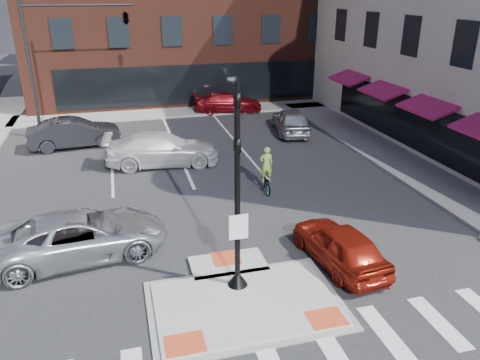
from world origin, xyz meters
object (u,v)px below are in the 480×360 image
object	(u,v)px
red_sedan	(340,245)
white_pickup	(162,149)
cyclist	(266,177)
bg_car_red	(228,102)
silver_suv	(81,235)
bg_car_silver	(291,121)
bg_car_dark	(75,133)

from	to	relation	value
red_sedan	white_pickup	size ratio (longest dim) A/B	0.71
red_sedan	cyclist	size ratio (longest dim) A/B	1.95
bg_car_red	cyclist	size ratio (longest dim) A/B	2.36
silver_suv	bg_car_silver	distance (m)	16.51
bg_car_silver	cyclist	xyz separation A→B (m)	(-4.19, -8.11, -0.09)
white_pickup	cyclist	size ratio (longest dim) A/B	2.73
white_pickup	bg_car_silver	bearing A→B (deg)	-61.43
red_sedan	white_pickup	bearing A→B (deg)	-74.17
bg_car_dark	bg_car_red	bearing A→B (deg)	-67.32
silver_suv	bg_car_red	size ratio (longest dim) A/B	1.15
bg_car_silver	white_pickup	bearing A→B (deg)	33.13
bg_car_dark	bg_car_silver	world-z (taller)	bg_car_dark
bg_car_dark	bg_car_silver	bearing A→B (deg)	-98.83
white_pickup	bg_car_silver	distance (m)	8.93
cyclist	bg_car_dark	bearing A→B (deg)	-39.23
bg_car_dark	white_pickup	bearing A→B (deg)	-139.29
bg_car_silver	cyclist	size ratio (longest dim) A/B	2.22
red_sedan	cyclist	world-z (taller)	cyclist
red_sedan	bg_car_dark	distance (m)	17.28
bg_car_dark	bg_car_red	size ratio (longest dim) A/B	1.02
silver_suv	bg_car_red	world-z (taller)	silver_suv
red_sedan	silver_suv	bearing A→B (deg)	-24.95
silver_suv	white_pickup	size ratio (longest dim) A/B	0.99
white_pickup	bg_car_dark	bearing A→B (deg)	52.20
silver_suv	cyclist	distance (m)	8.29
white_pickup	red_sedan	bearing A→B (deg)	-152.01
red_sedan	bg_car_dark	xyz separation A→B (m)	(-8.90, 14.81, 0.14)
red_sedan	white_pickup	distance (m)	11.62
bg_car_silver	bg_car_red	world-z (taller)	bg_car_silver
bg_car_red	cyclist	bearing A→B (deg)	178.44
bg_car_silver	cyclist	world-z (taller)	cyclist
bg_car_dark	cyclist	distance (m)	12.07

